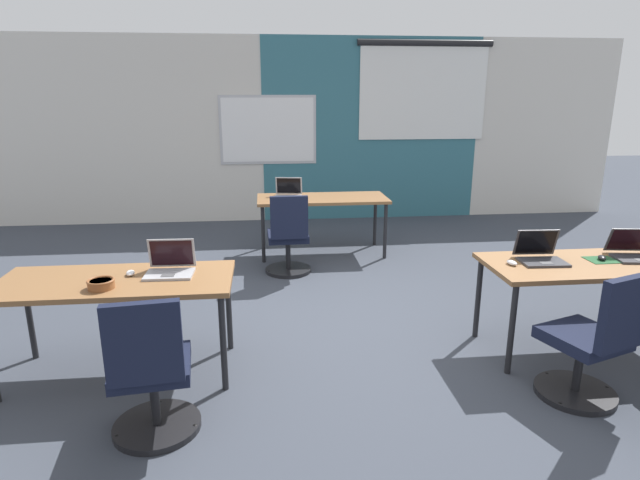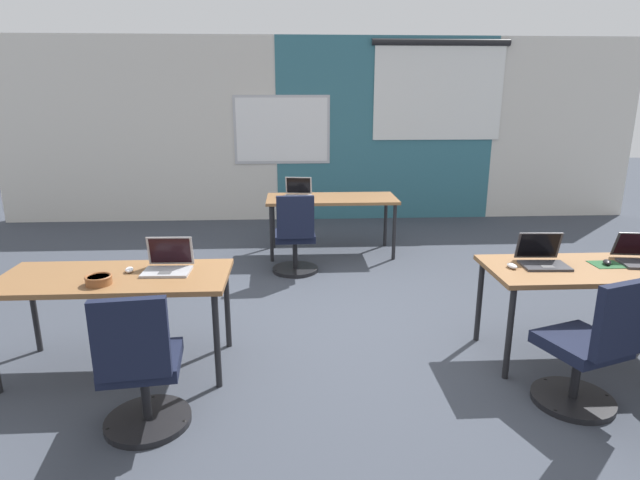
# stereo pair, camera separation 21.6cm
# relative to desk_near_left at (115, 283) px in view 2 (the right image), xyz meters

# --- Properties ---
(ground_plane) EXTENTS (24.00, 24.00, 0.00)m
(ground_plane) POSITION_rel_desk_near_left_xyz_m (1.75, 0.60, -0.66)
(ground_plane) COLOR #383D47
(back_wall_assembly) EXTENTS (10.00, 0.27, 2.80)m
(back_wall_assembly) POSITION_rel_desk_near_left_xyz_m (1.79, 4.80, 0.75)
(back_wall_assembly) COLOR silver
(back_wall_assembly) RESTS_ON ground
(desk_near_left) EXTENTS (1.60, 0.70, 0.72)m
(desk_near_left) POSITION_rel_desk_near_left_xyz_m (0.00, 0.00, 0.00)
(desk_near_left) COLOR brown
(desk_near_left) RESTS_ON ground
(desk_near_right) EXTENTS (1.60, 0.70, 0.72)m
(desk_near_right) POSITION_rel_desk_near_left_xyz_m (3.50, 0.00, 0.00)
(desk_near_right) COLOR brown
(desk_near_right) RESTS_ON ground
(desk_far_center) EXTENTS (1.60, 0.70, 0.72)m
(desk_far_center) POSITION_rel_desk_near_left_xyz_m (1.75, 2.80, 0.00)
(desk_far_center) COLOR brown
(desk_far_center) RESTS_ON ground
(laptop_near_right_inner) EXTENTS (0.34, 0.31, 0.23)m
(laptop_near_right_inner) POSITION_rel_desk_near_left_xyz_m (3.12, 0.07, 0.11)
(laptop_near_right_inner) COLOR #333338
(laptop_near_right_inner) RESTS_ON desk_near_right
(mouse_near_right_inner) EXTENTS (0.07, 0.11, 0.03)m
(mouse_near_right_inner) POSITION_rel_desk_near_left_xyz_m (2.87, 0.01, 0.08)
(mouse_near_right_inner) COLOR silver
(mouse_near_right_inner) RESTS_ON desk_near_right
(chair_near_right_inner) EXTENTS (0.56, 0.61, 0.92)m
(chair_near_right_inner) POSITION_rel_desk_near_left_xyz_m (3.11, -0.69, -0.28)
(chair_near_right_inner) COLOR black
(chair_near_right_inner) RESTS_ON ground
(mousepad_near_right_end) EXTENTS (0.22, 0.19, 0.00)m
(mousepad_near_right_end) POSITION_rel_desk_near_left_xyz_m (3.61, 0.04, 0.06)
(mousepad_near_right_end) COLOR #23512D
(mousepad_near_right_end) RESTS_ON desk_near_right
(mouse_near_right_end) EXTENTS (0.09, 0.11, 0.03)m
(mouse_near_right_end) POSITION_rel_desk_near_left_xyz_m (3.61, 0.04, 0.08)
(mouse_near_right_end) COLOR black
(mouse_near_right_end) RESTS_ON mousepad_near_right_end
(laptop_near_left_inner) EXTENTS (0.34, 0.28, 0.24)m
(laptop_near_left_inner) POSITION_rel_desk_near_left_xyz_m (0.36, 0.08, 0.11)
(laptop_near_left_inner) COLOR #9E9EA3
(laptop_near_left_inner) RESTS_ON desk_near_left
(mouse_near_left_inner) EXTENTS (0.07, 0.11, 0.03)m
(mouse_near_left_inner) POSITION_rel_desk_near_left_xyz_m (0.09, 0.07, 0.08)
(mouse_near_left_inner) COLOR silver
(mouse_near_left_inner) RESTS_ON desk_near_left
(chair_near_left_inner) EXTENTS (0.52, 0.56, 0.92)m
(chair_near_left_inner) POSITION_rel_desk_near_left_xyz_m (0.37, -0.78, -0.28)
(chair_near_left_inner) COLOR black
(chair_near_left_inner) RESTS_ON ground
(laptop_far_left) EXTENTS (0.37, 0.32, 0.23)m
(laptop_far_left) POSITION_rel_desk_near_left_xyz_m (1.33, 2.87, 0.11)
(laptop_far_left) COLOR #9E9EA3
(laptop_far_left) RESTS_ON desk_far_center
(chair_far_left) EXTENTS (0.52, 0.55, 0.92)m
(chair_far_left) POSITION_rel_desk_near_left_xyz_m (1.29, 2.05, -0.28)
(chair_far_left) COLOR black
(chair_far_left) RESTS_ON ground
(snack_bowl) EXTENTS (0.18, 0.18, 0.06)m
(snack_bowl) POSITION_rel_desk_near_left_xyz_m (-0.04, -0.18, 0.10)
(snack_bowl) COLOR brown
(snack_bowl) RESTS_ON desk_near_left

